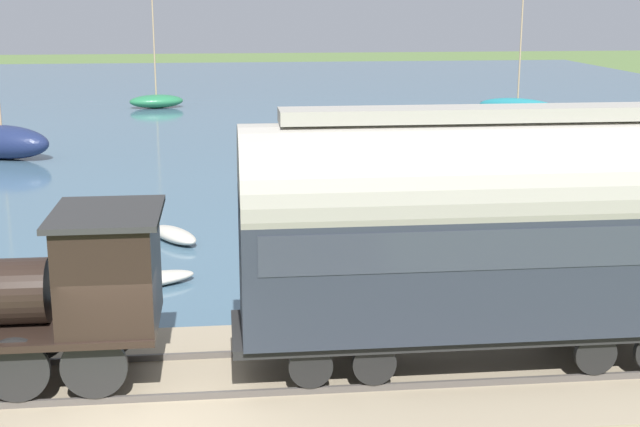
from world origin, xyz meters
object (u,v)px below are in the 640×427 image
Objects in this scene: steam_locomotive at (48,287)px; rowboat_near_shore at (148,280)px; sailboat_navy at (2,142)px; rowboat_off_pier at (531,262)px; sailboat_teal at (517,106)px; passenger_coach at (478,225)px; sailboat_green at (156,100)px; rowboat_far_out at (175,235)px.

steam_locomotive is 6.80m from rowboat_near_shore.
sailboat_navy reaches higher than rowboat_near_shore.
sailboat_navy is 2.76× the size of rowboat_off_pier.
sailboat_teal is at bearing -40.95° from sailboat_navy.
rowboat_off_pier is at bearing -27.48° from passenger_coach.
sailboat_green reaches higher than sailboat_navy.
steam_locomotive is at bearing -130.26° from rowboat_far_out.
sailboat_teal is at bearing -114.88° from sailboat_green.
sailboat_navy is at bearing 14.71° from steam_locomotive.
sailboat_navy is (25.17, 6.61, -1.40)m from steam_locomotive.
passenger_coach is at bearing -157.26° from rowboat_near_shore.
steam_locomotive is at bearing 171.39° from sailboat_green.
passenger_coach is at bearing -166.69° from rowboat_off_pier.
passenger_coach is 1.08× the size of sailboat_green.
rowboat_far_out is at bearing 109.11° from rowboat_off_pier.
sailboat_navy is 2.54× the size of rowboat_near_shore.
steam_locomotive is 7.55m from passenger_coach.
rowboat_far_out is 10.16m from rowboat_off_pier.
sailboat_teal is at bearing 22.96° from rowboat_off_pier.
steam_locomotive is 2.24× the size of rowboat_off_pier.
steam_locomotive is 2.32× the size of rowboat_far_out.
passenger_coach is 43.92m from sailboat_green.
sailboat_teal is at bearing -29.21° from steam_locomotive.
steam_locomotive is at bearing -174.29° from sailboat_teal.
steam_locomotive is 26.06m from sailboat_navy.
rowboat_near_shore is (-30.81, 19.70, -0.38)m from sailboat_teal.
rowboat_far_out reaches higher than rowboat_near_shore.
passenger_coach is 3.51× the size of rowboat_near_shore.
rowboat_near_shore is at bearing 132.78° from rowboat_off_pier.
sailboat_navy is 0.84× the size of sailboat_teal.
sailboat_navy is at bearing 84.51° from rowboat_off_pier.
passenger_coach is 8.12m from rowboat_off_pier.
rowboat_near_shore is (6.40, 6.39, -2.87)m from passenger_coach.
rowboat_near_shore is at bearing -128.16° from rowboat_far_out.
sailboat_green is at bearing 11.33° from passenger_coach.
steam_locomotive is 0.68× the size of sailboat_teal.
sailboat_navy is 29.94m from sailboat_teal.
rowboat_near_shore is (6.40, -1.11, -1.99)m from steam_locomotive.
sailboat_navy is at bearing 29.26° from passenger_coach.
passenger_coach reaches higher than steam_locomotive.
rowboat_far_out is at bearing 29.45° from passenger_coach.
rowboat_off_pier is (-30.47, 9.80, -0.35)m from sailboat_teal.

